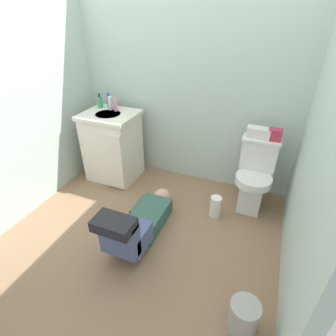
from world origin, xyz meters
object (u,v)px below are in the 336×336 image
soap_dispenser (100,102)px  paper_towel_roll (215,207)px  bottle_blue (109,100)px  bottle_pink (115,104)px  vanity_cabinet (113,146)px  faucet (115,105)px  trash_can (243,317)px  person_plumber (139,223)px  bottle_white (110,103)px  tissue_box (258,133)px  toiletry_bag (275,135)px  toilet (254,176)px

soap_dispenser → paper_towel_roll: (1.53, -0.39, -0.77)m
bottle_blue → bottle_pink: bearing=-26.1°
vanity_cabinet → faucet: (-0.00, 0.15, 0.45)m
faucet → trash_can: 2.39m
bottle_pink → paper_towel_roll: (1.31, -0.37, -0.78)m
person_plumber → soap_dispenser: size_ratio=6.42×
trash_can → paper_towel_roll: 1.11m
trash_can → bottle_white: bearing=142.4°
faucet → tissue_box: 1.59m
faucet → paper_towel_roll: 1.59m
soap_dispenser → trash_can: (1.96, -1.41, -0.77)m
tissue_box → paper_towel_roll: (-0.25, -0.41, -0.68)m
trash_can → soap_dispenser: bearing=144.3°
tissue_box → trash_can: bearing=-82.9°
bottle_blue → trash_can: size_ratio=0.71×
tissue_box → bottle_blue: bottle_blue is taller
person_plumber → bottle_pink: (-0.73, 0.92, 0.72)m
bottle_white → trash_can: (1.81, -1.40, -0.77)m
faucet → person_plumber: bearing=-51.5°
vanity_cabinet → toiletry_bag: 1.79m
bottle_pink → soap_dispenser: bearing=173.8°
soap_dispenser → bottle_white: bearing=-5.3°
faucet → bottle_blue: size_ratio=0.57×
toilet → soap_dispenser: soap_dispenser is taller
toiletry_bag → bottle_pink: bearing=-178.6°
tissue_box → trash_can: size_ratio=0.90×
person_plumber → trash_can: bearing=-24.9°
soap_dispenser → bottle_pink: soap_dispenser is taller
toilet → tissue_box: tissue_box is taller
tissue_box → bottle_pink: bottle_pink is taller
toilet → paper_towel_roll: (-0.30, -0.32, -0.25)m
paper_towel_roll → faucet: bearing=162.9°
toiletry_bag → bottle_blue: 1.84m
tissue_box → soap_dispenser: size_ratio=1.33×
soap_dispenser → bottle_white: size_ratio=1.10×
bottle_pink → toiletry_bag: bearing=1.4°
toilet → tissue_box: 0.44m
vanity_cabinet → paper_towel_roll: 1.39m
bottle_white → toilet: bearing=-2.0°
bottle_white → paper_towel_roll: bearing=-15.3°
toiletry_bag → bottle_white: (-1.78, -0.03, 0.09)m
person_plumber → trash_can: (1.00, -0.47, -0.05)m
person_plumber → toiletry_bag: 1.51m
faucet → bottle_blue: 0.10m
faucet → toiletry_bag: size_ratio=0.81×
soap_dispenser → paper_towel_roll: size_ratio=0.71×
tissue_box → bottle_blue: 1.69m
person_plumber → soap_dispenser: bearing=135.4°
faucet → bottle_blue: bottle_blue is taller
bottle_blue → paper_towel_roll: (1.43, -0.43, -0.79)m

